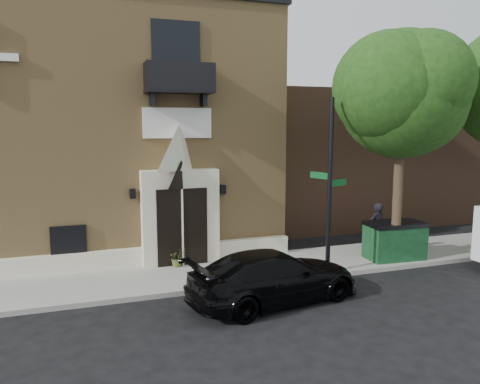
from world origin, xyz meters
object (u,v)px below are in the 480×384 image
at_px(black_sedan, 274,277).
at_px(pedestrian_near, 377,228).
at_px(street_sign, 330,186).
at_px(dumpster, 395,240).
at_px(fire_hydrant, 385,251).

distance_m(black_sedan, pedestrian_near, 5.95).
height_order(street_sign, dumpster, street_sign).
xyz_separation_m(street_sign, fire_hydrant, (2.36, 0.27, -2.37)).
bearing_deg(fire_hydrant, pedestrian_near, 69.34).
height_order(black_sedan, dumpster, dumpster).
bearing_deg(black_sedan, street_sign, -69.93).
height_order(street_sign, pedestrian_near, street_sign).
xyz_separation_m(street_sign, pedestrian_near, (2.76, 1.32, -1.84)).
height_order(dumpster, pedestrian_near, pedestrian_near).
xyz_separation_m(black_sedan, fire_hydrant, (4.85, 1.73, -0.15)).
distance_m(street_sign, pedestrian_near, 3.57).
bearing_deg(dumpster, fire_hydrant, -150.64).
height_order(black_sedan, street_sign, street_sign).
distance_m(black_sedan, dumpster, 5.83).
height_order(black_sedan, fire_hydrant, black_sedan).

